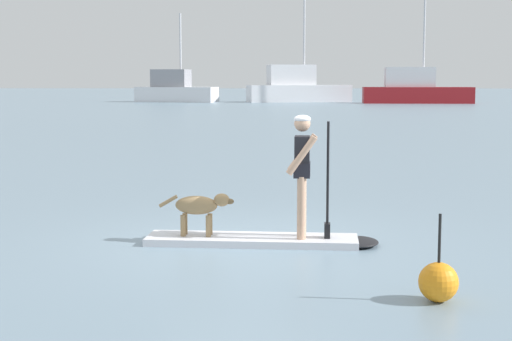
{
  "coord_description": "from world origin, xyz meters",
  "views": [
    {
      "loc": [
        0.64,
        -10.6,
        2.25
      ],
      "look_at": [
        0.0,
        1.0,
        0.9
      ],
      "focal_mm": 54.97,
      "sensor_mm": 36.0,
      "label": 1
    }
  ],
  "objects_px": {
    "moored_boat_far_starboard": "(175,90)",
    "person_paddler": "(303,167)",
    "dog": "(200,207)",
    "moored_boat_starboard": "(415,90)",
    "marker_buoy": "(438,282)",
    "paddleboard": "(268,240)",
    "moored_boat_outer": "(297,88)"
  },
  "relations": [
    {
      "from": "paddleboard",
      "to": "moored_boat_outer",
      "type": "height_order",
      "value": "moored_boat_outer"
    },
    {
      "from": "dog",
      "to": "moored_boat_outer",
      "type": "height_order",
      "value": "moored_boat_outer"
    },
    {
      "from": "moored_boat_far_starboard",
      "to": "moored_boat_outer",
      "type": "height_order",
      "value": "moored_boat_outer"
    },
    {
      "from": "moored_boat_outer",
      "to": "marker_buoy",
      "type": "height_order",
      "value": "moored_boat_outer"
    },
    {
      "from": "dog",
      "to": "moored_boat_starboard",
      "type": "distance_m",
      "value": 67.42
    },
    {
      "from": "person_paddler",
      "to": "dog",
      "type": "distance_m",
      "value": 1.53
    },
    {
      "from": "paddleboard",
      "to": "moored_boat_far_starboard",
      "type": "distance_m",
      "value": 70.53
    },
    {
      "from": "moored_boat_outer",
      "to": "moored_boat_starboard",
      "type": "relative_size",
      "value": 0.88
    },
    {
      "from": "paddleboard",
      "to": "dog",
      "type": "xyz_separation_m",
      "value": [
        -0.95,
        0.03,
        0.45
      ]
    },
    {
      "from": "paddleboard",
      "to": "moored_boat_starboard",
      "type": "height_order",
      "value": "moored_boat_starboard"
    },
    {
      "from": "moored_boat_far_starboard",
      "to": "paddleboard",
      "type": "bearing_deg",
      "value": -79.98
    },
    {
      "from": "dog",
      "to": "moored_boat_outer",
      "type": "xyz_separation_m",
      "value": [
        1.09,
        69.82,
        0.92
      ]
    },
    {
      "from": "dog",
      "to": "moored_boat_starboard",
      "type": "relative_size",
      "value": 0.08
    },
    {
      "from": "paddleboard",
      "to": "marker_buoy",
      "type": "relative_size",
      "value": 3.53
    },
    {
      "from": "paddleboard",
      "to": "person_paddler",
      "type": "xyz_separation_m",
      "value": [
        0.47,
        -0.02,
        1.03
      ]
    },
    {
      "from": "person_paddler",
      "to": "dog",
      "type": "xyz_separation_m",
      "value": [
        -1.42,
        0.05,
        -0.57
      ]
    },
    {
      "from": "moored_boat_outer",
      "to": "moored_boat_starboard",
      "type": "bearing_deg",
      "value": -17.33
    },
    {
      "from": "person_paddler",
      "to": "moored_boat_outer",
      "type": "distance_m",
      "value": 69.87
    },
    {
      "from": "moored_boat_starboard",
      "to": "person_paddler",
      "type": "bearing_deg",
      "value": -99.54
    },
    {
      "from": "paddleboard",
      "to": "moored_boat_outer",
      "type": "xyz_separation_m",
      "value": [
        0.14,
        69.85,
        1.38
      ]
    },
    {
      "from": "moored_boat_outer",
      "to": "paddleboard",
      "type": "bearing_deg",
      "value": -90.12
    },
    {
      "from": "moored_boat_starboard",
      "to": "paddleboard",
      "type": "bearing_deg",
      "value": -99.94
    },
    {
      "from": "moored_boat_outer",
      "to": "marker_buoy",
      "type": "xyz_separation_m",
      "value": [
        1.7,
        -72.59,
        -1.22
      ]
    },
    {
      "from": "moored_boat_far_starboard",
      "to": "person_paddler",
      "type": "bearing_deg",
      "value": -79.6
    },
    {
      "from": "dog",
      "to": "paddleboard",
      "type": "bearing_deg",
      "value": -1.9
    },
    {
      "from": "moored_boat_starboard",
      "to": "marker_buoy",
      "type": "bearing_deg",
      "value": -98.07
    },
    {
      "from": "dog",
      "to": "moored_boat_starboard",
      "type": "height_order",
      "value": "moored_boat_starboard"
    },
    {
      "from": "dog",
      "to": "moored_boat_far_starboard",
      "type": "relative_size",
      "value": 0.12
    },
    {
      "from": "person_paddler",
      "to": "moored_boat_far_starboard",
      "type": "relative_size",
      "value": 0.19
    },
    {
      "from": "paddleboard",
      "to": "moored_boat_outer",
      "type": "distance_m",
      "value": 69.86
    },
    {
      "from": "moored_boat_far_starboard",
      "to": "moored_boat_outer",
      "type": "relative_size",
      "value": 0.82
    },
    {
      "from": "dog",
      "to": "moored_boat_far_starboard",
      "type": "distance_m",
      "value": 70.34
    }
  ]
}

